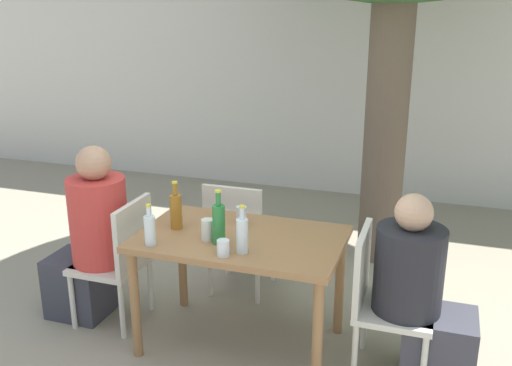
# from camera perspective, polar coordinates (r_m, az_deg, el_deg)

# --- Properties ---
(ground_plane) EXTENTS (30.00, 30.00, 0.00)m
(ground_plane) POSITION_cam_1_polar(r_m,az_deg,el_deg) (3.86, -1.47, -15.66)
(ground_plane) COLOR gray
(cafe_building_wall) EXTENTS (10.00, 0.08, 2.80)m
(cafe_building_wall) POSITION_cam_1_polar(r_m,az_deg,el_deg) (6.47, 8.65, 11.04)
(cafe_building_wall) COLOR beige
(cafe_building_wall) RESTS_ON ground_plane
(dining_table_front) EXTENTS (1.26, 0.78, 0.75)m
(dining_table_front) POSITION_cam_1_polar(r_m,az_deg,el_deg) (3.54, -1.55, -6.77)
(dining_table_front) COLOR #996B42
(dining_table_front) RESTS_ON ground_plane
(patio_chair_0) EXTENTS (0.44, 0.44, 0.88)m
(patio_chair_0) POSITION_cam_1_polar(r_m,az_deg,el_deg) (3.96, -13.39, -7.07)
(patio_chair_0) COLOR beige
(patio_chair_0) RESTS_ON ground_plane
(patio_chair_1) EXTENTS (0.44, 0.44, 0.88)m
(patio_chair_1) POSITION_cam_1_polar(r_m,az_deg,el_deg) (3.44, 12.29, -10.93)
(patio_chair_1) COLOR beige
(patio_chair_1) RESTS_ON ground_plane
(patio_chair_2) EXTENTS (0.44, 0.44, 0.88)m
(patio_chair_2) POSITION_cam_1_polar(r_m,az_deg,el_deg) (4.22, -1.85, -4.99)
(patio_chair_2) COLOR beige
(patio_chair_2) RESTS_ON ground_plane
(person_seated_0) EXTENTS (0.59, 0.38, 1.24)m
(person_seated_0) POSITION_cam_1_polar(r_m,az_deg,el_deg) (4.05, -16.17, -5.65)
(person_seated_0) COLOR #383842
(person_seated_0) RESTS_ON ground_plane
(person_seated_1) EXTENTS (0.59, 0.39, 1.13)m
(person_seated_1) POSITION_cam_1_polar(r_m,az_deg,el_deg) (3.43, 16.22, -11.11)
(person_seated_1) COLOR #383842
(person_seated_1) RESTS_ON ground_plane
(amber_bottle_0) EXTENTS (0.08, 0.08, 0.31)m
(amber_bottle_0) POSITION_cam_1_polar(r_m,az_deg,el_deg) (3.61, -8.01, -2.72)
(amber_bottle_0) COLOR #9E661E
(amber_bottle_0) RESTS_ON dining_table_front
(water_bottle_1) EXTENTS (0.07, 0.07, 0.28)m
(water_bottle_1) POSITION_cam_1_polar(r_m,az_deg,el_deg) (3.24, -1.39, -5.16)
(water_bottle_1) COLOR silver
(water_bottle_1) RESTS_ON dining_table_front
(water_bottle_2) EXTENTS (0.07, 0.07, 0.25)m
(water_bottle_2) POSITION_cam_1_polar(r_m,az_deg,el_deg) (3.40, -10.57, -4.57)
(water_bottle_2) COLOR silver
(water_bottle_2) RESTS_ON dining_table_front
(green_bottle_3) EXTENTS (0.08, 0.08, 0.33)m
(green_bottle_3) POSITION_cam_1_polar(r_m,az_deg,el_deg) (3.35, -3.74, -4.02)
(green_bottle_3) COLOR #287A38
(green_bottle_3) RESTS_ON dining_table_front
(drinking_glass_0) EXTENTS (0.07, 0.07, 0.09)m
(drinking_glass_0) POSITION_cam_1_polar(r_m,az_deg,el_deg) (3.23, -3.30, -6.51)
(drinking_glass_0) COLOR white
(drinking_glass_0) RESTS_ON dining_table_front
(drinking_glass_1) EXTENTS (0.08, 0.08, 0.13)m
(drinking_glass_1) POSITION_cam_1_polar(r_m,az_deg,el_deg) (3.44, -4.88, -4.67)
(drinking_glass_1) COLOR silver
(drinking_glass_1) RESTS_ON dining_table_front
(drinking_glass_2) EXTENTS (0.07, 0.07, 0.12)m
(drinking_glass_2) POSITION_cam_1_polar(r_m,az_deg,el_deg) (3.66, -1.46, -3.27)
(drinking_glass_2) COLOR silver
(drinking_glass_2) RESTS_ON dining_table_front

